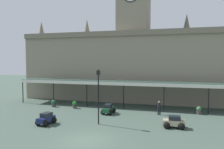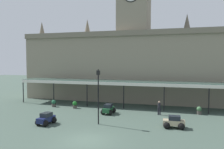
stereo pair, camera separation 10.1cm
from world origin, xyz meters
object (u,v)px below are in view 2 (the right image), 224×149
Objects in this scene: pedestrian_crossing_forecourt at (159,107)px; planter_by_canopy at (54,103)px; car_beige_sedan at (174,123)px; planter_forecourt_centre at (75,105)px; car_navy_sedan at (46,119)px; car_green_sedan at (108,110)px; victorian_lamppost at (98,91)px; planter_near_kerb at (199,110)px.

pedestrian_crossing_forecourt is 14.71m from planter_by_canopy.
car_beige_sedan is at bearing -69.87° from pedestrian_crossing_forecourt.
pedestrian_crossing_forecourt is 11.41m from planter_forecourt_centre.
car_navy_sedan is at bearing -63.97° from planter_by_canopy.
planter_forecourt_centre is (-5.36, 1.77, -0.01)m from car_green_sedan.
planter_by_canopy is (-16.52, 5.77, -0.01)m from car_beige_sedan.
planter_forecourt_centre is (-0.68, 8.05, -0.01)m from car_navy_sedan.
planter_forecourt_centre is 3.31m from planter_by_canopy.
victorian_lamppost reaches higher than pedestrian_crossing_forecourt.
car_green_sedan is 2.16× the size of planter_near_kerb.
pedestrian_crossing_forecourt is at bearing 10.65° from car_green_sedan.
planter_forecourt_centre and planter_near_kerb have the same top height.
car_navy_sedan reaches higher than planter_near_kerb.
planter_by_canopy is 19.32m from planter_near_kerb.
planter_forecourt_centre is (-5.79, 6.51, -2.96)m from victorian_lamppost.
car_navy_sedan reaches higher than planter_forecourt_centre.
planter_forecourt_centre and planter_by_canopy have the same top height.
planter_near_kerb is at bearing 3.68° from planter_forecourt_centre.
car_green_sedan is 8.87m from planter_by_canopy.
car_green_sedan is 0.99× the size of car_beige_sedan.
car_navy_sedan is 13.02m from pedestrian_crossing_forecourt.
victorian_lamppost is at bearing -133.60° from pedestrian_crossing_forecourt.
victorian_lamppost is (-7.42, -0.86, 2.94)m from car_beige_sedan.
planter_near_kerb is (10.63, 2.80, -0.01)m from car_green_sedan.
planter_forecourt_centre is at bearing 94.84° from car_navy_sedan.
planter_forecourt_centre is 16.02m from planter_near_kerb.
car_navy_sedan reaches higher than planter_by_canopy.
planter_forecourt_centre is at bearing -176.32° from planter_near_kerb.
car_green_sedan is 10.99m from planter_near_kerb.
pedestrian_crossing_forecourt is at bearing -3.21° from planter_forecourt_centre.
pedestrian_crossing_forecourt is at bearing -2.96° from planter_by_canopy.
planter_near_kerb is at bearing 14.75° from car_green_sedan.
car_navy_sedan is at bearing -126.71° from car_green_sedan.
car_green_sedan is at bearing -165.25° from planter_near_kerb.
pedestrian_crossing_forecourt is at bearing -160.12° from planter_near_kerb.
planter_forecourt_centre is at bearing 176.79° from pedestrian_crossing_forecourt.
pedestrian_crossing_forecourt is at bearing 110.13° from car_beige_sedan.
car_beige_sedan is 0.98× the size of car_navy_sedan.
car_green_sedan is 8.76m from car_beige_sedan.
planter_near_kerb is at bearing 2.70° from planter_by_canopy.
victorian_lamppost is (0.43, -4.74, 2.94)m from car_green_sedan.
car_green_sedan is 5.65m from planter_forecourt_centre.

